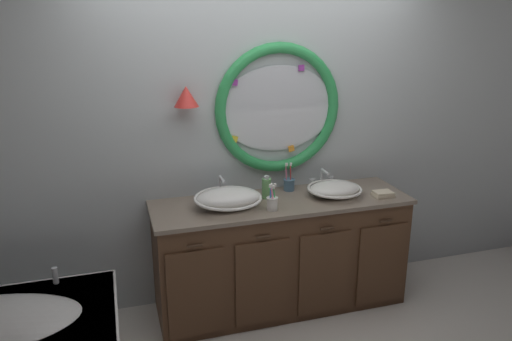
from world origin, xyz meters
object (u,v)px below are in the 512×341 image
folded_hand_towel (383,194)px  toothbrush_holder_left (272,202)px  toothbrush_holder_right (289,184)px  soap_dispenser (266,188)px  sink_basin_right (335,189)px  sink_basin_left (228,198)px

folded_hand_towel → toothbrush_holder_left: bearing=-179.2°
toothbrush_holder_left → toothbrush_holder_right: bearing=53.6°
soap_dispenser → folded_hand_towel: 0.87m
toothbrush_holder_left → soap_dispenser: bearing=81.5°
sink_basin_right → toothbrush_holder_left: size_ratio=2.16×
sink_basin_right → folded_hand_towel: 0.36m
folded_hand_towel → sink_basin_left: bearing=174.0°
toothbrush_holder_right → soap_dispenser: (-0.22, -0.11, 0.03)m
sink_basin_right → toothbrush_holder_right: 0.35m
sink_basin_right → toothbrush_holder_left: bearing=-166.1°
sink_basin_right → soap_dispenser: (-0.50, 0.10, 0.03)m
sink_basin_left → sink_basin_right: sink_basin_left is taller
sink_basin_left → soap_dispenser: bearing=18.0°
folded_hand_towel → toothbrush_holder_right: bearing=151.9°
sink_basin_left → sink_basin_right: bearing=0.0°
toothbrush_holder_right → soap_dispenser: toothbrush_holder_right is taller
toothbrush_holder_right → folded_hand_towel: bearing=-28.1°
toothbrush_holder_right → folded_hand_towel: toothbrush_holder_right is taller
sink_basin_left → toothbrush_holder_right: size_ratio=2.15×
toothbrush_holder_left → folded_hand_towel: 0.87m
soap_dispenser → folded_hand_towel: bearing=-14.9°
toothbrush_holder_left → toothbrush_holder_right: 0.42m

